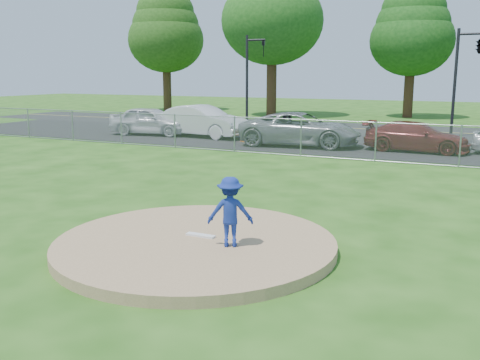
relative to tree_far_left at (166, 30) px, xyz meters
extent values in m
plane|color=#1D4B10|center=(22.00, -23.00, -7.06)|extent=(120.00, 120.00, 0.00)
cylinder|color=#9A7954|center=(22.00, -33.00, -6.96)|extent=(5.40, 5.40, 0.20)
cube|color=white|center=(22.00, -32.80, -6.84)|extent=(0.60, 0.15, 0.04)
cube|color=gray|center=(22.00, -21.00, -6.31)|extent=(40.00, 0.06, 1.50)
cube|color=black|center=(22.00, -16.50, -7.05)|extent=(50.00, 8.00, 0.01)
cube|color=black|center=(22.00, -9.00, -7.06)|extent=(60.00, 7.00, 0.01)
cylinder|color=#392414|center=(0.00, 0.00, -4.96)|extent=(0.74, 0.74, 4.20)
ellipsoid|color=#1C4512|center=(0.00, 0.00, -0.84)|extent=(6.72, 6.72, 5.71)
ellipsoid|color=#1C4512|center=(0.00, 0.00, 0.33)|extent=(5.91, 5.91, 5.03)
ellipsoid|color=#1C4512|center=(0.00, 0.00, 1.51)|extent=(5.11, 5.11, 4.34)
cylinder|color=#3B2515|center=(11.00, -2.00, -4.61)|extent=(0.78, 0.78, 4.90)
ellipsoid|color=#184E14|center=(11.00, -2.00, 0.19)|extent=(7.84, 7.84, 6.66)
ellipsoid|color=#184E14|center=(11.00, -2.00, 1.56)|extent=(6.90, 6.90, 5.86)
cylinder|color=#3A2115|center=(21.00, 1.00, -5.13)|extent=(0.72, 0.72, 3.85)
ellipsoid|color=#144612|center=(21.00, 1.00, -1.36)|extent=(6.16, 6.16, 5.24)
ellipsoid|color=#144612|center=(21.00, 1.00, -0.28)|extent=(5.42, 5.42, 4.61)
ellipsoid|color=#144612|center=(21.00, 1.00, 0.79)|extent=(4.68, 4.68, 3.98)
cylinder|color=black|center=(13.00, -11.00, -4.26)|extent=(0.16, 0.16, 5.60)
cylinder|color=black|center=(13.60, -11.00, -1.76)|extent=(1.20, 0.12, 0.12)
imported|color=black|center=(14.08, -11.00, -2.26)|extent=(0.16, 0.20, 1.00)
cylinder|color=black|center=(25.00, -11.00, -4.26)|extent=(0.16, 0.16, 5.60)
cylinder|color=black|center=(25.60, -11.00, -1.76)|extent=(1.20, 0.12, 0.12)
imported|color=navy|center=(22.78, -33.07, -6.21)|extent=(0.96, 0.78, 1.30)
cone|color=orange|center=(15.92, -17.63, -6.66)|extent=(0.40, 0.40, 0.78)
imported|color=silver|center=(10.07, -17.20, -6.28)|extent=(4.73, 2.45, 1.54)
imported|color=silver|center=(13.06, -16.84, -6.22)|extent=(5.18, 2.28, 1.65)
imported|color=gray|center=(18.92, -17.97, -6.28)|extent=(5.80, 3.15, 1.54)
imported|color=maroon|center=(24.06, -17.59, -6.41)|extent=(4.45, 1.94, 1.28)
camera|label=1|loc=(26.99, -41.54, -3.72)|focal=40.00mm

